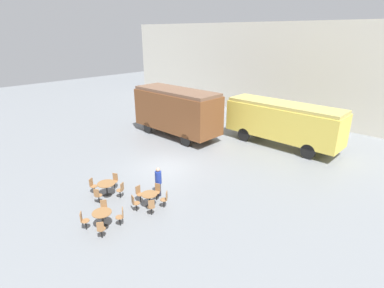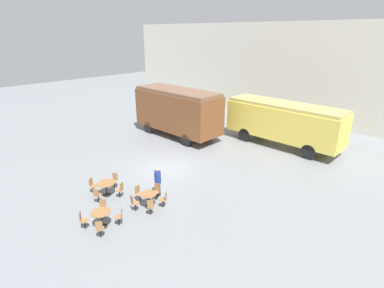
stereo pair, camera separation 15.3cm
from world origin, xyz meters
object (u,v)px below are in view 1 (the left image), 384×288
at_px(passenger_coach_wooden, 177,110).
at_px(cafe_table_far, 149,197).
at_px(cafe_table_near, 106,186).
at_px(cafe_chair_0, 93,185).
at_px(passenger_coach_vintage, 283,121).
at_px(cafe_table_mid, 102,216).
at_px(visitor_person, 158,181).

xyz_separation_m(passenger_coach_wooden, cafe_table_far, (6.84, -8.45, -1.65)).
distance_m(cafe_table_near, cafe_table_far, 2.62).
xyz_separation_m(cafe_table_far, cafe_chair_0, (-3.22, -1.24, -0.05)).
bearing_deg(passenger_coach_vintage, cafe_table_mid, -92.75).
distance_m(cafe_table_near, cafe_chair_0, 0.84).
xyz_separation_m(passenger_coach_wooden, cafe_table_near, (4.36, -9.30, -1.61)).
relative_size(passenger_coach_vintage, cafe_table_mid, 10.14).
distance_m(passenger_coach_wooden, cafe_table_mid, 12.87).
bearing_deg(cafe_chair_0, passenger_coach_wooden, 83.24).
height_order(cafe_table_near, cafe_table_far, same).
height_order(passenger_coach_wooden, cafe_chair_0, passenger_coach_wooden).
bearing_deg(cafe_chair_0, cafe_table_near, 0.00).
relative_size(passenger_coach_vintage, visitor_person, 5.33).
xyz_separation_m(passenger_coach_vintage, cafe_table_far, (-0.51, -12.27, -1.38)).
xyz_separation_m(cafe_table_mid, visitor_person, (-0.31, 3.49, 0.27)).
distance_m(cafe_table_mid, visitor_person, 3.51).
distance_m(passenger_coach_wooden, cafe_chair_0, 10.48).
height_order(cafe_table_near, visitor_person, visitor_person).
xyz_separation_m(passenger_coach_vintage, passenger_coach_wooden, (-7.35, -3.83, 0.27)).
height_order(passenger_coach_vintage, passenger_coach_wooden, passenger_coach_wooden).
bearing_deg(visitor_person, cafe_table_mid, -84.86).
xyz_separation_m(cafe_chair_0, visitor_person, (2.71, 2.26, 0.36)).
bearing_deg(passenger_coach_vintage, cafe_table_near, -102.82).
bearing_deg(cafe_table_far, cafe_table_near, -160.93).
xyz_separation_m(passenger_coach_wooden, cafe_table_mid, (6.64, -10.91, -1.60)).
relative_size(passenger_coach_vintage, cafe_chair_0, 9.87).
distance_m(passenger_coach_vintage, cafe_chair_0, 14.09).
bearing_deg(cafe_table_mid, visitor_person, 95.14).
distance_m(cafe_table_near, visitor_person, 2.73).
relative_size(cafe_table_near, cafe_table_far, 1.17).
relative_size(cafe_table_near, visitor_person, 0.57).
relative_size(cafe_table_near, cafe_chair_0, 1.06).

